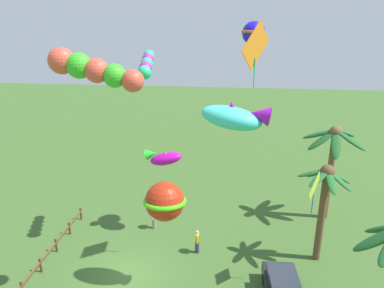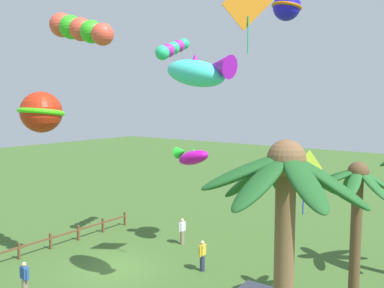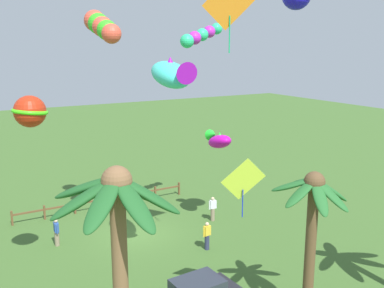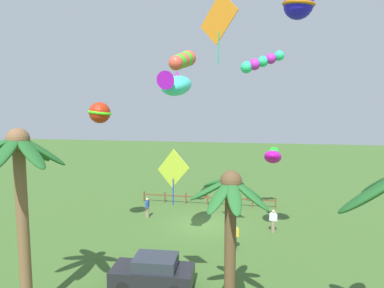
{
  "view_description": "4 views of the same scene",
  "coord_description": "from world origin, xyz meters",
  "views": [
    {
      "loc": [
        16.88,
        5.63,
        14.16
      ],
      "look_at": [
        -0.93,
        3.64,
        7.87
      ],
      "focal_mm": 34.06,
      "sensor_mm": 36.0,
      "label": 1
    },
    {
      "loc": [
        13.79,
        15.59,
        8.57
      ],
      "look_at": [
        -0.33,
        4.83,
        6.77
      ],
      "focal_mm": 38.34,
      "sensor_mm": 36.0,
      "label": 2
    },
    {
      "loc": [
        9.31,
        22.78,
        10.91
      ],
      "look_at": [
        -1.46,
        4.07,
        6.13
      ],
      "focal_mm": 41.13,
      "sensor_mm": 36.0,
      "label": 3
    },
    {
      "loc": [
        -3.53,
        22.76,
        8.47
      ],
      "look_at": [
        -0.25,
        5.29,
        6.56
      ],
      "focal_mm": 30.26,
      "sensor_mm": 36.0,
      "label": 4
    }
  ],
  "objects": [
    {
      "name": "ground_plane",
      "position": [
        0.0,
        0.0,
        0.0
      ],
      "size": [
        120.0,
        120.0,
        0.0
      ],
      "primitive_type": "plane",
      "color": "#3D6028"
    },
    {
      "name": "palm_tree_0",
      "position": [
        5.4,
        11.79,
        5.82
      ],
      "size": [
        3.65,
        3.6,
        7.76
      ],
      "color": "brown",
      "rests_on": "ground"
    },
    {
      "name": "palm_tree_2",
      "position": [
        -2.79,
        11.16,
        4.61
      ],
      "size": [
        3.05,
        3.19,
        6.27
      ],
      "color": "brown",
      "rests_on": "ground"
    },
    {
      "name": "rail_fence",
      "position": [
        0.3,
        -5.11,
        0.58
      ],
      "size": [
        11.94,
        0.12,
        0.95
      ],
      "color": "brown",
      "rests_on": "ground"
    },
    {
      "name": "spectator_0",
      "position": [
        -2.58,
        3.78,
        0.81
      ],
      "size": [
        0.55,
        0.28,
        1.59
      ],
      "color": "#2D3351",
      "rests_on": "ground"
    },
    {
      "name": "spectator_1",
      "position": [
        -5.05,
        0.48,
        0.81
      ],
      "size": [
        0.55,
        0.26,
        1.59
      ],
      "color": "gray",
      "rests_on": "ground"
    },
    {
      "name": "spectator_2",
      "position": [
        4.46,
        -0.81,
        0.81
      ],
      "size": [
        0.26,
        0.55,
        1.59
      ],
      "color": "gray",
      "rests_on": "ground"
    },
    {
      "name": "kite_diamond_0",
      "position": [
        -1.82,
        6.7,
        12.76
      ],
      "size": [
        1.99,
        1.43,
        3.37
      ],
      "color": "orange"
    },
    {
      "name": "kite_fish_1",
      "position": [
        -4.86,
        1.34,
        5.46
      ],
      "size": [
        1.33,
        2.64,
        1.33
      ],
      "color": "#CE0FAF"
    },
    {
      "name": "kite_diamond_2",
      "position": [
        -0.32,
        9.94,
        5.99
      ],
      "size": [
        1.53,
        0.81,
        2.37
      ],
      "color": "#D0EC3C"
    },
    {
      "name": "kite_tube_3",
      "position": [
        1.46,
        -0.46,
        11.99
      ],
      "size": [
        1.29,
        4.3,
        1.87
      ],
      "color": "#EE4F39"
    },
    {
      "name": "kite_ball_4",
      "position": [
        6.08,
        3.49,
        8.26
      ],
      "size": [
        1.65,
        1.64,
        1.35
      ],
      "color": "red"
    },
    {
      "name": "kite_fish_5",
      "position": [
        0.54,
        5.82,
        9.79
      ],
      "size": [
        1.69,
        3.41,
        1.52
      ],
      "color": "#40DECA"
    },
    {
      "name": "kite_tube_7",
      "position": [
        -3.96,
        0.67,
        11.54
      ],
      "size": [
        2.8,
        0.91,
        1.44
      ],
      "color": "#2AD487"
    }
  ]
}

